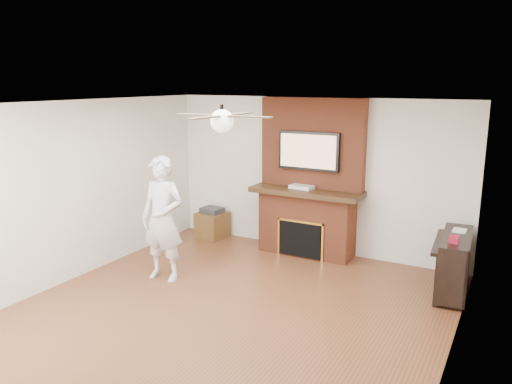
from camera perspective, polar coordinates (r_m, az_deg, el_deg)
The scene contains 12 objects.
room_shell at distance 5.75m, azimuth -3.75°, elevation -2.60°, with size 5.36×5.86×2.86m.
fireplace at distance 8.01m, azimuth 6.04°, elevation -0.13°, with size 1.78×0.64×2.50m.
tv at distance 7.85m, azimuth 6.03°, elevation 4.68°, with size 1.00×0.08×0.60m.
ceiling_fan at distance 5.56m, azimuth -3.91°, elevation 8.20°, with size 1.21×1.21×0.31m.
person at distance 7.06m, azimuth -10.63°, elevation -3.04°, with size 0.64×0.43×1.75m, color silver.
side_table at distance 8.97m, azimuth -5.01°, elevation -3.62°, with size 0.53×0.53×0.55m.
piano at distance 7.11m, azimuth 21.71°, elevation -7.47°, with size 0.52×1.23×0.88m.
cable_box at distance 7.93m, azimuth 5.25°, elevation 0.58°, with size 0.37×0.21×0.05m, color silver.
candle_orange at distance 8.18m, azimuth 3.88°, elevation -6.59°, with size 0.07×0.07×0.13m, color orange.
candle_green at distance 8.09m, azimuth 5.25°, elevation -6.96°, with size 0.07×0.07×0.10m, color #4D7B31.
candle_cream at distance 8.02m, azimuth 5.83°, elevation -7.08°, with size 0.08×0.08×0.12m, color beige.
candle_blue at distance 8.00m, azimuth 7.30°, elevation -7.31°, with size 0.06×0.06×0.08m, color teal.
Camera 1 is at (2.98, -4.68, 2.76)m, focal length 35.00 mm.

